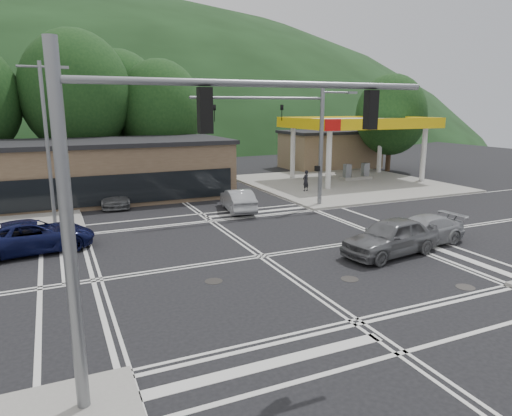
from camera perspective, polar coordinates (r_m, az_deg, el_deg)
name	(u,v)px	position (r m, az deg, el deg)	size (l,w,h in m)	color
ground	(262,256)	(20.95, 0.70, -6.04)	(120.00, 120.00, 0.00)	black
sidewalk_ne	(344,183)	(40.98, 10.95, 3.06)	(16.00, 16.00, 0.15)	gray
gas_station_canopy	(358,125)	(42.44, 12.69, 10.06)	(12.32, 8.34, 5.75)	silver
convenience_store	(330,150)	(51.74, 9.22, 7.11)	(10.00, 6.00, 3.80)	#846B4F
commercial_row	(59,174)	(35.31, -23.45, 3.91)	(24.00, 8.00, 4.00)	brown
hill_north	(91,137)	(108.53, -19.98, 8.30)	(252.00, 126.00, 140.00)	black
tree_n_b	(76,93)	(42.08, -21.59, 13.23)	(9.00, 9.00, 12.98)	#382619
tree_n_c	(160,109)	(43.03, -11.92, 12.05)	(7.60, 7.60, 10.87)	#382619
tree_n_e	(119,102)	(46.44, -16.76, 12.62)	(8.40, 8.40, 11.98)	#382619
tree_ne	(391,115)	(49.93, 16.51, 11.10)	(7.20, 7.20, 9.99)	#382619
streetlight_nw	(48,138)	(27.05, -24.57, 7.98)	(2.50, 0.25, 9.00)	slate
signal_mast_ne	(305,132)	(30.39, 6.16, 9.46)	(11.65, 0.30, 8.00)	slate
signal_mast_sw	(154,181)	(10.12, -12.62, 3.34)	(9.14, 0.28, 8.00)	slate
car_blue_west	(33,236)	(23.77, -26.15, -3.18)	(2.53, 5.48, 1.52)	#0D1139
car_grey_center	(391,237)	(21.81, 16.49, -3.48)	(2.01, 5.00, 1.70)	#5D5F62
car_silver_east	(421,231)	(23.98, 19.97, -2.67)	(1.95, 4.78, 1.39)	#9EA0A5
car_queue_a	(238,200)	(29.70, -2.28, 1.00)	(1.55, 4.44, 1.46)	#9DA0A4
car_queue_b	(179,181)	(37.89, -9.61, 3.31)	(1.65, 4.10, 1.40)	silver
car_northbound	(115,196)	(32.84, -17.22, 1.43)	(1.84, 4.54, 1.32)	slate
pedestrian	(306,181)	(36.17, 6.24, 3.41)	(0.60, 0.39, 1.65)	black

